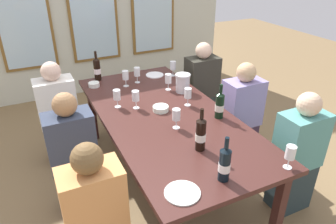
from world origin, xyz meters
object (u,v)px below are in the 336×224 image
object	(u,v)px
tasting_bowl_0	(94,85)
wine_glass_5	(125,76)
wine_glass_8	(137,73)
seated_person_0	(74,157)
wine_glass_2	(188,94)
wine_glass_6	(168,79)
wine_glass_1	(117,95)
white_plate_0	(182,193)
seated_person_5	(201,89)
seated_person_3	(297,157)
seated_person_4	(59,116)
white_plate_1	(155,75)
wine_bottle_2	(225,164)
wine_glass_0	(290,153)
wine_bottle_0	(220,105)
wine_glass_7	(136,97)
seated_person_2	(96,221)
seated_person_1	(241,117)
wine_glass_3	(176,115)
tasting_bowl_1	(161,108)
dining_table	(165,120)
metal_pitcher	(183,83)
wine_bottle_1	(97,69)
wine_glass_4	(173,66)

from	to	relation	value
tasting_bowl_0	wine_glass_5	xyz separation A→B (m)	(0.32, -0.14, 0.10)
wine_glass_8	seated_person_0	distance (m)	1.24
wine_glass_2	wine_glass_6	distance (m)	0.41
wine_glass_1	wine_glass_6	distance (m)	0.62
tasting_bowl_0	white_plate_0	bearing A→B (deg)	-87.41
wine_glass_2	seated_person_5	size ratio (longest dim) A/B	0.16
seated_person_0	seated_person_3	world-z (taller)	same
seated_person_4	seated_person_5	bearing A→B (deg)	-1.78
white_plate_1	seated_person_5	world-z (taller)	seated_person_5
wine_bottle_2	wine_glass_0	bearing A→B (deg)	-10.86
wine_bottle_0	wine_glass_1	xyz separation A→B (m)	(-0.74, 0.58, 0.00)
wine_glass_7	seated_person_0	world-z (taller)	seated_person_0
wine_glass_5	seated_person_2	size ratio (longest dim) A/B	0.16
wine_glass_7	seated_person_1	size ratio (longest dim) A/B	0.16
tasting_bowl_0	wine_glass_3	size ratio (longest dim) A/B	0.68
wine_glass_5	wine_glass_7	size ratio (longest dim) A/B	1.00
seated_person_3	seated_person_5	bearing A→B (deg)	90.00
tasting_bowl_0	tasting_bowl_1	distance (m)	0.92
wine_glass_8	seated_person_1	bearing A→B (deg)	-46.43
dining_table	seated_person_5	bearing A→B (deg)	41.35
wine_glass_2	seated_person_0	world-z (taller)	seated_person_0
wine_bottle_2	wine_glass_6	world-z (taller)	wine_bottle_2
wine_glass_0	seated_person_4	size ratio (longest dim) A/B	0.16
metal_pitcher	seated_person_2	distance (m)	1.69
tasting_bowl_1	wine_glass_8	size ratio (longest dim) A/B	0.83
white_plate_1	seated_person_5	distance (m)	0.61
wine_glass_1	wine_glass_8	size ratio (longest dim) A/B	1.00
wine_bottle_2	tasting_bowl_0	size ratio (longest dim) A/B	2.70
white_plate_1	wine_bottle_1	distance (m)	0.66
metal_pitcher	seated_person_3	world-z (taller)	seated_person_3
wine_glass_8	seated_person_3	size ratio (longest dim) A/B	0.16
seated_person_1	seated_person_3	bearing A→B (deg)	-90.00
wine_glass_8	seated_person_4	world-z (taller)	seated_person_4
white_plate_1	wine_glass_8	distance (m)	0.30
wine_bottle_2	wine_glass_2	xyz separation A→B (m)	(0.31, 1.04, -0.01)
seated_person_3	white_plate_0	bearing A→B (deg)	-171.36
white_plate_0	tasting_bowl_1	xyz separation A→B (m)	(0.33, 1.05, 0.02)
wine_glass_8	wine_bottle_1	bearing A→B (deg)	144.58
wine_bottle_2	wine_glass_7	xyz separation A→B (m)	(-0.15, 1.19, -0.01)
seated_person_5	white_plate_1	bearing A→B (deg)	162.00
seated_person_0	seated_person_2	world-z (taller)	same
white_plate_1	metal_pitcher	world-z (taller)	metal_pitcher
tasting_bowl_0	seated_person_5	world-z (taller)	seated_person_5
wine_bottle_1	wine_glass_2	bearing A→B (deg)	-58.94
seated_person_1	seated_person_4	world-z (taller)	same
white_plate_1	wine_glass_2	xyz separation A→B (m)	(-0.03, -0.85, 0.11)
tasting_bowl_1	wine_glass_4	size ratio (longest dim) A/B	0.83
tasting_bowl_1	seated_person_5	bearing A→B (deg)	38.17
wine_glass_5	tasting_bowl_1	bearing A→B (deg)	-81.74
wine_glass_0	metal_pitcher	bearing A→B (deg)	92.07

